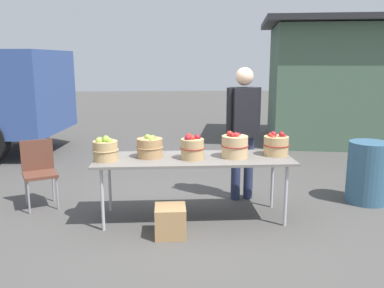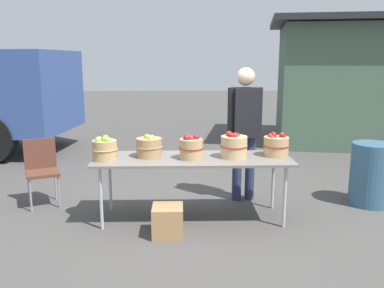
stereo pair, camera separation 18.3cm
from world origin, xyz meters
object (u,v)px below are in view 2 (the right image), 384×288
at_px(apple_basket_red_1, 234,146).
at_px(vendor_adult, 245,124).
at_px(apple_basket_green_0, 105,149).
at_px(market_table, 193,161).
at_px(apple_basket_green_1, 149,147).
at_px(produce_crate, 168,221).
at_px(apple_basket_red_2, 276,145).
at_px(apple_basket_red_0, 191,148).
at_px(trash_barrel, 371,174).
at_px(folding_chair, 41,167).

bearing_deg(apple_basket_red_1, vendor_adult, 71.38).
distance_m(apple_basket_red_1, vendor_adult, 0.72).
bearing_deg(apple_basket_green_0, market_table, 4.14).
height_order(apple_basket_green_1, produce_crate, apple_basket_green_1).
xyz_separation_m(market_table, apple_basket_green_0, (-1.01, -0.07, 0.17)).
height_order(apple_basket_red_1, apple_basket_red_2, apple_basket_red_1).
xyz_separation_m(apple_basket_red_0, produce_crate, (-0.26, -0.43, -0.72)).
height_order(apple_basket_red_0, trash_barrel, apple_basket_red_0).
height_order(apple_basket_red_2, vendor_adult, vendor_adult).
xyz_separation_m(apple_basket_green_0, trash_barrel, (3.35, 0.49, -0.47)).
distance_m(market_table, apple_basket_red_1, 0.51).
bearing_deg(apple_basket_green_1, market_table, -5.84).
xyz_separation_m(apple_basket_green_0, folding_chair, (-0.95, 0.62, -0.37)).
relative_size(apple_basket_green_0, folding_chair, 0.35).
distance_m(market_table, produce_crate, 0.78).
xyz_separation_m(apple_basket_green_1, apple_basket_red_1, (0.99, -0.06, 0.01)).
height_order(market_table, vendor_adult, vendor_adult).
relative_size(vendor_adult, folding_chair, 2.07).
bearing_deg(apple_basket_green_0, trash_barrel, 8.38).
bearing_deg(vendor_adult, folding_chair, -6.05).
relative_size(market_table, vendor_adult, 1.29).
relative_size(apple_basket_green_0, trash_barrel, 0.36).
bearing_deg(produce_crate, market_table, 59.71).
height_order(apple_basket_red_0, apple_basket_red_1, apple_basket_red_1).
relative_size(apple_basket_green_1, apple_basket_red_1, 0.98).
xyz_separation_m(apple_basket_red_0, apple_basket_red_1, (0.50, 0.05, 0.00)).
xyz_separation_m(apple_basket_green_1, vendor_adult, (1.22, 0.61, 0.17)).
height_order(apple_basket_green_1, apple_basket_red_0, apple_basket_red_0).
height_order(apple_basket_green_0, produce_crate, apple_basket_green_0).
bearing_deg(apple_basket_green_0, vendor_adult, 23.09).
xyz_separation_m(apple_basket_red_1, trash_barrel, (1.87, 0.43, -0.48)).
height_order(market_table, apple_basket_green_0, apple_basket_green_0).
height_order(market_table, apple_basket_green_1, apple_basket_green_1).
distance_m(folding_chair, trash_barrel, 4.31).
distance_m(apple_basket_green_0, apple_basket_red_1, 1.49).
bearing_deg(folding_chair, apple_basket_red_2, -32.61).
xyz_separation_m(market_table, apple_basket_red_0, (-0.02, -0.06, 0.17)).
relative_size(apple_basket_red_0, vendor_adult, 0.16).
height_order(market_table, apple_basket_red_2, apple_basket_red_2).
distance_m(apple_basket_red_2, vendor_adult, 0.68).
bearing_deg(apple_basket_red_1, apple_basket_red_0, -174.40).
distance_m(apple_basket_red_1, trash_barrel, 1.97).
bearing_deg(trash_barrel, vendor_adult, 171.80).
height_order(apple_basket_green_1, apple_basket_red_2, apple_basket_red_2).
bearing_deg(vendor_adult, apple_basket_red_1, 62.96).
xyz_separation_m(folding_chair, produce_crate, (1.67, -1.03, -0.34)).
bearing_deg(apple_basket_red_0, apple_basket_red_1, 5.60).
distance_m(vendor_adult, folding_chair, 2.72).
height_order(trash_barrel, produce_crate, trash_barrel).
bearing_deg(trash_barrel, apple_basket_red_1, -167.01).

